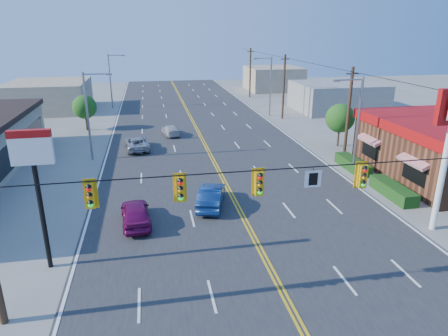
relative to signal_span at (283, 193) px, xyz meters
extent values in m
plane|color=gray|center=(0.12, 0.00, -4.89)|extent=(160.00, 160.00, 0.00)
cube|color=#2D2D30|center=(0.12, 20.00, -4.86)|extent=(20.00, 120.00, 0.06)
cylinder|color=black|center=(0.12, 0.00, 1.11)|extent=(24.00, 0.05, 0.05)
cube|color=white|center=(1.32, 0.00, 0.56)|extent=(0.75, 0.04, 0.75)
cube|color=#D89E0C|center=(-7.88, 0.00, 0.54)|extent=(0.55, 0.34, 1.25)
cube|color=#D89E0C|center=(-4.38, 0.00, 0.54)|extent=(0.55, 0.34, 1.25)
cube|color=#D89E0C|center=(-1.08, 0.00, 0.54)|extent=(0.55, 0.34, 1.25)
cube|color=#D89E0C|center=(3.62, 0.00, 0.54)|extent=(0.55, 0.34, 1.25)
cube|color=#194214|center=(11.62, 12.00, -4.44)|extent=(1.20, 9.00, 0.90)
cylinder|color=white|center=(11.12, 4.00, -1.39)|extent=(0.36, 0.36, 7.00)
cylinder|color=black|center=(-10.88, 4.00, -1.89)|extent=(0.24, 0.24, 6.00)
cube|color=white|center=(-10.88, 4.00, 1.31)|extent=(1.90, 0.30, 1.30)
cylinder|color=gray|center=(11.12, 14.00, -0.89)|extent=(0.20, 0.20, 8.00)
cylinder|color=gray|center=(10.02, 14.00, 2.91)|extent=(2.20, 0.12, 0.12)
cube|color=gray|center=(8.92, 14.00, 2.86)|extent=(0.50, 0.25, 0.15)
cylinder|color=gray|center=(11.12, 38.00, -0.89)|extent=(0.20, 0.20, 8.00)
cylinder|color=gray|center=(10.02, 38.00, 2.91)|extent=(2.20, 0.12, 0.12)
cube|color=gray|center=(8.92, 38.00, 2.86)|extent=(0.50, 0.25, 0.15)
cylinder|color=gray|center=(-10.88, 22.00, -0.89)|extent=(0.20, 0.20, 8.00)
cylinder|color=gray|center=(-9.78, 22.00, 2.91)|extent=(2.20, 0.12, 0.12)
cube|color=gray|center=(-8.68, 22.00, 2.86)|extent=(0.50, 0.25, 0.15)
cylinder|color=gray|center=(-10.88, 48.00, -0.89)|extent=(0.20, 0.20, 8.00)
cylinder|color=gray|center=(-9.78, 48.00, 2.91)|extent=(2.20, 0.12, 0.12)
cube|color=gray|center=(-8.68, 48.00, 2.86)|extent=(0.50, 0.25, 0.15)
cylinder|color=#47301E|center=(12.32, 18.00, -0.69)|extent=(0.28, 0.28, 8.40)
cylinder|color=#47301E|center=(12.32, 36.00, -0.69)|extent=(0.28, 0.28, 8.40)
cylinder|color=#47301E|center=(12.32, 54.00, -0.69)|extent=(0.28, 0.28, 8.40)
cylinder|color=#47301E|center=(13.62, 22.00, -3.84)|extent=(0.20, 0.20, 2.10)
sphere|color=#235B19|center=(13.62, 22.00, -1.95)|extent=(2.94, 2.94, 2.94)
cylinder|color=#47301E|center=(-12.88, 34.00, -3.89)|extent=(0.20, 0.20, 2.00)
sphere|color=#235B19|center=(-12.88, 34.00, -2.09)|extent=(2.80, 2.80, 2.80)
cube|color=gray|center=(22.12, 40.00, -2.89)|extent=(12.00, 10.00, 4.00)
cube|color=tan|center=(-19.88, 48.00, -2.79)|extent=(11.00, 12.00, 4.20)
cube|color=tan|center=(19.12, 62.00, -2.69)|extent=(10.00, 10.00, 4.40)
imported|color=#700C48|center=(-6.63, 7.93, -4.16)|extent=(2.06, 4.39, 1.45)
imported|color=navy|center=(-1.63, 9.67, -4.15)|extent=(2.68, 4.70, 1.47)
imported|color=#B8B8B8|center=(-3.18, 29.57, -4.32)|extent=(2.13, 4.08, 1.13)
imported|color=#AEADB2|center=(-6.83, 24.44, -4.23)|extent=(2.67, 4.92, 1.31)
camera|label=1|loc=(-5.42, -15.00, 6.67)|focal=32.00mm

